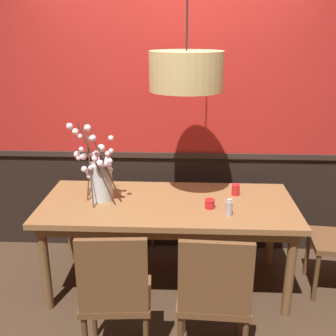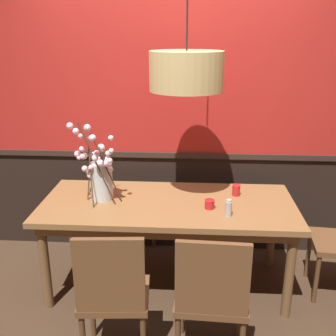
# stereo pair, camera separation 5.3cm
# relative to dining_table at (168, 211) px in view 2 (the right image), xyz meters

# --- Properties ---
(ground_plane) EXTENTS (24.00, 24.00, 0.00)m
(ground_plane) POSITION_rel_dining_table_xyz_m (0.00, 0.00, -0.67)
(ground_plane) COLOR #422D1E
(back_wall) EXTENTS (4.82, 0.14, 2.69)m
(back_wall) POSITION_rel_dining_table_xyz_m (0.00, 0.69, 0.66)
(back_wall) COLOR black
(back_wall) RESTS_ON ground
(dining_table) EXTENTS (1.99, 0.87, 0.76)m
(dining_table) POSITION_rel_dining_table_xyz_m (0.00, 0.00, 0.00)
(dining_table) COLOR olive
(dining_table) RESTS_ON ground
(chair_near_side_left) EXTENTS (0.46, 0.41, 0.95)m
(chair_near_side_left) POSITION_rel_dining_table_xyz_m (-0.28, -0.86, -0.14)
(chair_near_side_left) COLOR brown
(chair_near_side_left) RESTS_ON ground
(chair_near_side_right) EXTENTS (0.47, 0.43, 0.94)m
(chair_near_side_right) POSITION_rel_dining_table_xyz_m (0.32, -0.83, -0.15)
(chair_near_side_right) COLOR brown
(chair_near_side_right) RESTS_ON ground
(chair_far_side_left) EXTENTS (0.43, 0.41, 0.94)m
(chair_far_side_left) POSITION_rel_dining_table_xyz_m (-0.34, 0.85, -0.15)
(chair_far_side_left) COLOR brown
(chair_far_side_left) RESTS_ON ground
(vase_with_blossoms) EXTENTS (0.38, 0.43, 0.67)m
(vase_with_blossoms) POSITION_rel_dining_table_xyz_m (-0.54, 0.02, 0.27)
(vase_with_blossoms) COLOR silver
(vase_with_blossoms) RESTS_ON dining_table
(candle_holder_nearer_center) EXTENTS (0.07, 0.07, 0.09)m
(candle_holder_nearer_center) POSITION_rel_dining_table_xyz_m (0.55, 0.17, 0.13)
(candle_holder_nearer_center) COLOR red
(candle_holder_nearer_center) RESTS_ON dining_table
(candle_holder_nearer_edge) EXTENTS (0.08, 0.08, 0.07)m
(candle_holder_nearer_edge) POSITION_rel_dining_table_xyz_m (0.32, -0.10, 0.12)
(candle_holder_nearer_edge) COLOR red
(candle_holder_nearer_edge) RESTS_ON dining_table
(condiment_bottle) EXTENTS (0.05, 0.05, 0.13)m
(condiment_bottle) POSITION_rel_dining_table_xyz_m (0.46, -0.22, 0.14)
(condiment_bottle) COLOR #ADADB2
(condiment_bottle) RESTS_ON dining_table
(pendant_lamp) EXTENTS (0.54, 0.54, 1.07)m
(pendant_lamp) POSITION_rel_dining_table_xyz_m (0.13, 0.04, 1.09)
(pendant_lamp) COLOR tan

